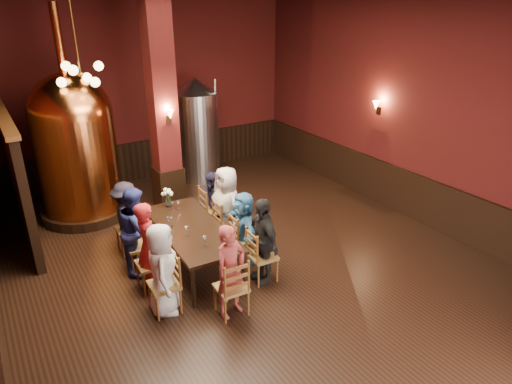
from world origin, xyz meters
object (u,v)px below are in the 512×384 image
person_0 (162,269)px  copper_kettle (76,145)px  person_1 (149,247)px  rose_vase (168,195)px  steel_vessel (197,130)px  dining_table (191,230)px  person_2 (137,230)px

person_0 → copper_kettle: bearing=26.2°
person_1 → rose_vase: size_ratio=4.15×
rose_vase → person_1: bearing=-123.8°
person_1 → steel_vessel: (2.81, 4.07, 0.53)m
dining_table → person_0: (-0.90, -0.96, 0.04)m
person_1 → rose_vase: (0.86, 1.29, 0.22)m
person_2 → copper_kettle: bearing=30.6°
dining_table → person_0: person_0 is taller
rose_vase → person_2: bearing=-142.8°
dining_table → person_0: 1.31m
person_0 → copper_kettle: 4.16m
dining_table → steel_vessel: size_ratio=0.94×
person_1 → steel_vessel: bearing=-32.0°
person_0 → person_2: bearing=20.1°
dining_table → rose_vase: rose_vase is taller
person_2 → steel_vessel: bearing=-14.7°
person_0 → rose_vase: bearing=-1.6°
steel_vessel → rose_vase: steel_vessel is taller
steel_vessel → rose_vase: (-1.95, -2.78, -0.31)m
dining_table → person_1: person_1 is taller
steel_vessel → rose_vase: bearing=-125.1°
rose_vase → dining_table: bearing=-89.8°
dining_table → rose_vase: bearing=93.1°
steel_vessel → person_1: bearing=-124.7°
person_0 → rose_vase: person_0 is taller
rose_vase → copper_kettle: bearing=117.9°
dining_table → person_0: bearing=-130.4°
person_2 → rose_vase: bearing=-28.3°
person_2 → rose_vase: 1.06m
person_1 → copper_kettle: 3.51m
copper_kettle → steel_vessel: (3.07, 0.67, -0.28)m
copper_kettle → rose_vase: (1.12, -2.11, -0.59)m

